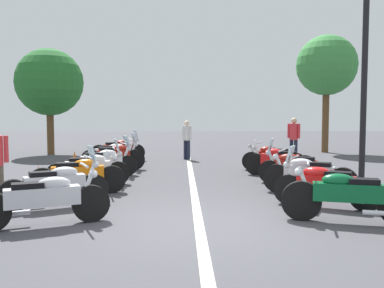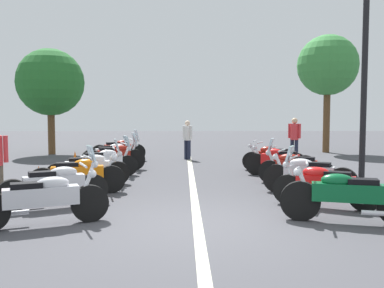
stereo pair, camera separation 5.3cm
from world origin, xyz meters
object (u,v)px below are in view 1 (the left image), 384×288
at_px(motorcycle_right_row_1, 324,184).
at_px(motorcycle_left_row_3, 90,168).
at_px(motorcycle_left_row_7, 119,149).
at_px(roadside_tree_0, 49,83).
at_px(motorcycle_left_row_1, 57,184).
at_px(traffic_cone_2, 39,179).
at_px(motorcycle_right_row_2, 308,174).
at_px(motorcycle_right_row_3, 295,167).
at_px(motorcycle_left_row_4, 103,162).
at_px(bystander_2, 187,137).
at_px(bystander_0, 294,136).
at_px(motorcycle_left_row_0, 44,199).
at_px(traffic_cone_0, 75,161).
at_px(motorcycle_right_row_4, 279,161).
at_px(motorcycle_left_row_6, 112,154).
at_px(motorcycle_right_row_0, 348,195).
at_px(motorcycle_right_row_5, 273,157).
at_px(street_lamp_twin_globe, 365,41).
at_px(motorcycle_left_row_5, 115,156).
at_px(motorcycle_left_row_2, 79,175).
at_px(roadside_tree_1, 327,66).

bearing_deg(motorcycle_right_row_1, motorcycle_left_row_3, -0.08).
distance_m(motorcycle_left_row_7, roadside_tree_0, 5.55).
xyz_separation_m(motorcycle_left_row_1, traffic_cone_2, (1.71, 0.93, -0.17)).
height_order(motorcycle_right_row_2, motorcycle_right_row_3, motorcycle_right_row_3).
relative_size(motorcycle_left_row_4, motorcycle_right_row_1, 1.07).
height_order(motorcycle_right_row_1, bystander_2, bystander_2).
relative_size(motorcycle_left_row_3, bystander_0, 1.23).
distance_m(motorcycle_left_row_0, motorcycle_left_row_3, 3.90).
height_order(traffic_cone_0, bystander_2, bystander_2).
height_order(motorcycle_left_row_7, motorcycle_right_row_4, motorcycle_left_row_7).
distance_m(motorcycle_left_row_6, motorcycle_right_row_0, 9.38).
relative_size(motorcycle_right_row_0, motorcycle_right_row_1, 1.15).
bearing_deg(motorcycle_right_row_5, motorcycle_left_row_0, 68.77).
bearing_deg(motorcycle_left_row_3, motorcycle_right_row_5, 13.52).
height_order(motorcycle_left_row_0, motorcycle_left_row_3, motorcycle_left_row_3).
xyz_separation_m(motorcycle_right_row_4, traffic_cone_0, (1.78, 6.44, -0.17)).
relative_size(motorcycle_left_row_6, street_lamp_twin_globe, 0.38).
bearing_deg(traffic_cone_2, roadside_tree_0, 15.80).
distance_m(motorcycle_right_row_3, motorcycle_right_row_4, 1.37).
bearing_deg(motorcycle_left_row_5, motorcycle_left_row_0, -107.43).
relative_size(motorcycle_right_row_5, street_lamp_twin_globe, 0.38).
bearing_deg(motorcycle_right_row_3, traffic_cone_2, 28.64).
distance_m(motorcycle_left_row_2, motorcycle_left_row_7, 6.69).
bearing_deg(bystander_0, roadside_tree_0, -66.22).
bearing_deg(motorcycle_right_row_3, motorcycle_left_row_0, 58.16).
height_order(motorcycle_right_row_2, roadside_tree_1, roadside_tree_1).
bearing_deg(roadside_tree_0, motorcycle_left_row_7, -131.20).
bearing_deg(motorcycle_right_row_2, motorcycle_left_row_7, -25.46).
relative_size(motorcycle_left_row_2, motorcycle_left_row_7, 1.04).
xyz_separation_m(motorcycle_left_row_6, bystander_0, (1.55, -6.83, 0.54)).
xyz_separation_m(traffic_cone_0, bystander_2, (2.96, -3.78, 0.63)).
distance_m(motorcycle_left_row_3, roadside_tree_0, 9.84).
bearing_deg(motorcycle_right_row_4, motorcycle_left_row_3, 41.10).
distance_m(motorcycle_left_row_3, motorcycle_right_row_3, 5.31).
relative_size(motorcycle_left_row_5, street_lamp_twin_globe, 0.38).
height_order(motorcycle_left_row_4, traffic_cone_2, motorcycle_left_row_4).
height_order(motorcycle_left_row_2, traffic_cone_2, motorcycle_left_row_2).
distance_m(motorcycle_right_row_1, motorcycle_right_row_4, 4.12).
bearing_deg(motorcycle_left_row_4, motorcycle_right_row_2, -52.27).
bearing_deg(traffic_cone_0, motorcycle_right_row_3, -115.78).
distance_m(motorcycle_left_row_7, bystander_0, 6.85).
bearing_deg(motorcycle_left_row_4, traffic_cone_0, 100.95).
xyz_separation_m(motorcycle_right_row_2, roadside_tree_0, (10.00, 8.92, 2.82)).
relative_size(motorcycle_left_row_5, motorcycle_right_row_2, 1.02).
xyz_separation_m(motorcycle_left_row_5, motorcycle_right_row_3, (-2.77, -5.14, -0.02)).
height_order(bystander_0, roadside_tree_1, roadside_tree_1).
bearing_deg(motorcycle_right_row_4, roadside_tree_0, -13.63).
distance_m(motorcycle_left_row_2, motorcycle_right_row_1, 5.32).
distance_m(motorcycle_left_row_4, bystander_0, 7.85).
xyz_separation_m(motorcycle_left_row_3, bystander_2, (6.23, -2.56, 0.46)).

